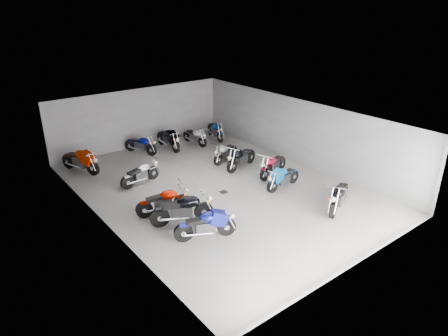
{
  "coord_description": "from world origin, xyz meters",
  "views": [
    {
      "loc": [
        -9.37,
        -12.55,
        7.56
      ],
      "look_at": [
        0.18,
        -0.29,
        1.0
      ],
      "focal_mm": 32.0,
      "sensor_mm": 36.0,
      "label": 1
    }
  ],
  "objects": [
    {
      "name": "motorcycle_left_c",
      "position": [
        -2.73,
        -1.6,
        0.56
      ],
      "size": [
        2.24,
        1.01,
        1.03
      ],
      "rotation": [
        0.0,
        0.0,
        -1.95
      ],
      "color": "black",
      "rests_on": "ground"
    },
    {
      "name": "wall_right",
      "position": [
        5.0,
        0.0,
        1.6
      ],
      "size": [
        0.1,
        14.0,
        3.2
      ],
      "primitive_type": "cube",
      "color": "gray",
      "rests_on": "ground"
    },
    {
      "name": "motorcycle_left_d",
      "position": [
        -2.91,
        -0.54,
        0.51
      ],
      "size": [
        2.08,
        0.68,
        0.93
      ],
      "rotation": [
        0.0,
        0.0,
        -1.82
      ],
      "color": "black",
      "rests_on": "ground"
    },
    {
      "name": "ceiling",
      "position": [
        0.0,
        0.0,
        3.22
      ],
      "size": [
        10.0,
        14.0,
        0.04
      ],
      "primitive_type": "cube",
      "color": "black",
      "rests_on": "wall_back"
    },
    {
      "name": "motorcycle_right_e",
      "position": [
        2.3,
        1.08,
        0.53
      ],
      "size": [
        2.18,
        0.74,
        0.98
      ],
      "rotation": [
        0.0,
        0.0,
        1.84
      ],
      "color": "black",
      "rests_on": "ground"
    },
    {
      "name": "wall_left",
      "position": [
        -5.0,
        0.0,
        1.6
      ],
      "size": [
        0.1,
        14.0,
        3.2
      ],
      "primitive_type": "cube",
      "color": "gray",
      "rests_on": "ground"
    },
    {
      "name": "motorcycle_left_f",
      "position": [
        -2.37,
        2.43,
        0.49
      ],
      "size": [
        2.01,
        0.53,
        0.89
      ],
      "rotation": [
        0.0,
        0.0,
        -1.4
      ],
      "color": "black",
      "rests_on": "ground"
    },
    {
      "name": "ground",
      "position": [
        0.0,
        0.0,
        0.0
      ],
      "size": [
        14.0,
        14.0,
        0.0
      ],
      "primitive_type": "plane",
      "color": "#9A9892",
      "rests_on": "ground"
    },
    {
      "name": "motorcycle_right_a",
      "position": [
        2.63,
        -4.41,
        0.56
      ],
      "size": [
        2.2,
        1.05,
        1.02
      ],
      "rotation": [
        0.0,
        0.0,
        1.97
      ],
      "color": "black",
      "rests_on": "ground"
    },
    {
      "name": "motorcycle_right_f",
      "position": [
        2.25,
        2.24,
        0.47
      ],
      "size": [
        1.9,
        0.73,
        0.86
      ],
      "rotation": [
        0.0,
        0.0,
        1.89
      ],
      "color": "black",
      "rests_on": "ground"
    },
    {
      "name": "motorcycle_back_a",
      "position": [
        -3.99,
        5.38,
        0.57
      ],
      "size": [
        1.03,
        2.26,
        1.04
      ],
      "rotation": [
        0.0,
        0.0,
        3.52
      ],
      "color": "black",
      "rests_on": "ground"
    },
    {
      "name": "drain_grate",
      "position": [
        0.0,
        -0.5,
        0.01
      ],
      "size": [
        0.32,
        0.32,
        0.01
      ],
      "primitive_type": "cube",
      "color": "black",
      "rests_on": "ground"
    },
    {
      "name": "motorcycle_back_d",
      "position": [
        0.95,
        5.62,
        0.56
      ],
      "size": [
        0.47,
        2.35,
        1.03
      ],
      "rotation": [
        0.0,
        0.0,
        3.11
      ],
      "color": "black",
      "rests_on": "ground"
    },
    {
      "name": "motorcycle_back_e",
      "position": [
        2.49,
        5.33,
        0.48
      ],
      "size": [
        0.43,
        2.01,
        0.88
      ],
      "rotation": [
        0.0,
        0.0,
        3.21
      ],
      "color": "black",
      "rests_on": "ground"
    },
    {
      "name": "motorcycle_right_d",
      "position": [
        2.88,
        -0.5,
        0.52
      ],
      "size": [
        2.11,
        0.72,
        0.95
      ],
      "rotation": [
        0.0,
        0.0,
        1.84
      ],
      "color": "black",
      "rests_on": "ground"
    },
    {
      "name": "wall_back",
      "position": [
        0.0,
        7.0,
        1.6
      ],
      "size": [
        10.0,
        0.1,
        3.2
      ],
      "primitive_type": "cube",
      "color": "gray",
      "rests_on": "ground"
    },
    {
      "name": "motorcycle_back_f",
      "position": [
        3.99,
        5.4,
        0.52
      ],
      "size": [
        0.73,
        2.14,
        0.96
      ],
      "rotation": [
        0.0,
        0.0,
        2.87
      ],
      "color": "black",
      "rests_on": "ground"
    },
    {
      "name": "motorcycle_right_c",
      "position": [
        2.29,
        -1.73,
        0.49
      ],
      "size": [
        2.03,
        0.45,
        0.89
      ],
      "rotation": [
        0.0,
        0.0,
        1.67
      ],
      "color": "black",
      "rests_on": "ground"
    },
    {
      "name": "motorcycle_back_c",
      "position": [
        -0.59,
        5.87,
        0.5
      ],
      "size": [
        0.94,
        1.96,
        0.91
      ],
      "rotation": [
        0.0,
        0.0,
        3.55
      ],
      "color": "black",
      "rests_on": "ground"
    },
    {
      "name": "motorcycle_left_b",
      "position": [
        -2.65,
        -2.93,
        0.52
      ],
      "size": [
        2.05,
        0.98,
        0.95
      ],
      "rotation": [
        0.0,
        0.0,
        -1.97
      ],
      "color": "black",
      "rests_on": "ground"
    }
  ]
}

